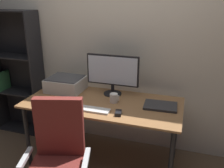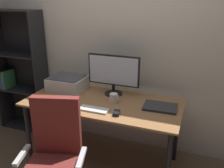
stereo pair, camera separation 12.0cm
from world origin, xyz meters
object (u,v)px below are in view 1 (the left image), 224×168
at_px(printer, 66,84).
at_px(mouse, 118,113).
at_px(bookshelf, 16,74).
at_px(desk, 103,109).
at_px(monitor, 113,72).
at_px(coffee_mug, 114,98).
at_px(keyboard, 95,110).
at_px(laptop, 160,106).
at_px(office_chair, 58,166).

bearing_deg(printer, mouse, -27.90).
relative_size(mouse, bookshelf, 0.06).
bearing_deg(printer, desk, -18.26).
xyz_separation_m(desk, bookshelf, (-1.35, 0.37, 0.14)).
height_order(monitor, mouse, monitor).
height_order(monitor, coffee_mug, monitor).
bearing_deg(keyboard, bookshelf, 156.31).
relative_size(laptop, office_chair, 0.32).
relative_size(desk, mouse, 16.82).
bearing_deg(bookshelf, printer, -13.35).
xyz_separation_m(monitor, office_chair, (-0.16, -0.96, -0.54)).
distance_m(keyboard, coffee_mug, 0.27).
distance_m(mouse, laptop, 0.45).
bearing_deg(bookshelf, coffee_mug, -13.29).
distance_m(mouse, office_chair, 0.69).
distance_m(coffee_mug, laptop, 0.47).
bearing_deg(coffee_mug, bookshelf, 166.71).
bearing_deg(mouse, keyboard, 167.92).
height_order(desk, monitor, monitor).
distance_m(coffee_mug, printer, 0.64).
bearing_deg(monitor, keyboard, -94.20).
distance_m(office_chair, bookshelf, 1.68).
distance_m(desk, office_chair, 0.77).
bearing_deg(keyboard, laptop, 25.39).
height_order(desk, mouse, mouse).
bearing_deg(office_chair, monitor, 64.35).
relative_size(keyboard, mouse, 3.02).
bearing_deg(keyboard, coffee_mug, 65.00).
distance_m(monitor, office_chair, 1.11).
xyz_separation_m(printer, bookshelf, (-0.84, 0.20, -0.02)).
relative_size(mouse, laptop, 0.30).
bearing_deg(laptop, monitor, 160.42).
relative_size(monitor, keyboard, 1.99).
relative_size(monitor, laptop, 1.80).
bearing_deg(laptop, keyboard, -157.04).
distance_m(keyboard, printer, 0.65).
bearing_deg(bookshelf, keyboard, -23.52).
relative_size(desk, monitor, 2.80).
bearing_deg(mouse, laptop, 28.56).
relative_size(laptop, printer, 0.80).
height_order(keyboard, printer, printer).
xyz_separation_m(keyboard, office_chair, (-0.13, -0.52, -0.29)).
height_order(coffee_mug, office_chair, office_chair).
relative_size(office_chair, bookshelf, 0.63).
bearing_deg(coffee_mug, monitor, 111.16).
height_order(keyboard, coffee_mug, coffee_mug).
bearing_deg(mouse, desk, 125.43).
xyz_separation_m(coffee_mug, laptop, (0.47, 0.04, -0.04)).
xyz_separation_m(monitor, mouse, (0.20, -0.45, -0.24)).
bearing_deg(printer, bookshelf, 166.65).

